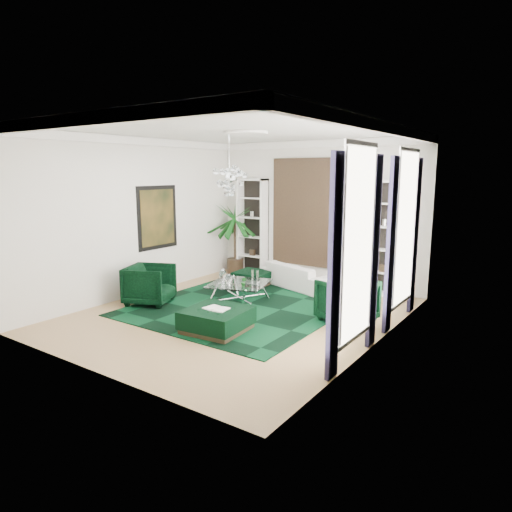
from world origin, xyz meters
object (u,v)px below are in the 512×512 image
Objects in this scene: armchair_right at (347,300)px; ottoman_front at (217,320)px; coffee_table at (239,292)px; ottoman_side at (253,278)px; side_table at (133,292)px; sofa at (298,275)px; armchair_left at (150,285)px; palm at (235,229)px.

ottoman_front is (-1.79, -1.94, -0.22)m from armchair_right.
ottoman_side is at bearing 112.91° from coffee_table.
side_table is at bearing -142.52° from coffee_table.
armchair_right is at bearing 157.51° from sofa.
armchair_right reaches higher than ottoman_front.
armchair_left is 4.45m from armchair_right.
armchair_right is 5.17m from palm.
armchair_left is 0.90× the size of ottoman_front.
sofa is 1.96m from coffee_table.
sofa is at bearing -56.26° from armchair_left.
sofa is at bearing 25.62° from ottoman_side.
ottoman_side is 0.78× the size of ottoman_front.
sofa reaches higher than ottoman_front.
armchair_left is 2.90m from ottoman_side.
palm is at bearing 8.31° from sofa.
ottoman_side is at bearing 64.62° from side_table.
palm is (-2.76, 4.22, 1.11)m from ottoman_front.
armchair_left reaches higher than armchair_right.
sofa is 1.19m from ottoman_side.
coffee_table is 1.15× the size of ottoman_front.
palm reaches higher than sofa.
coffee_table is 1.48× the size of ottoman_side.
palm is (-1.28, 0.92, 1.15)m from ottoman_side.
armchair_right is at bearing -96.22° from armchair_left.
armchair_left is 0.37× the size of palm.
armchair_left is at bearing 75.89° from sofa.
armchair_left reaches higher than coffee_table.
ottoman_front is at bearing -56.84° from palm.
palm is at bearing 144.34° from ottoman_side.
side_table is at bearing 171.69° from ottoman_front.
sofa is at bearing -9.81° from palm.
ottoman_side is at bearing -96.09° from armchair_right.
sofa is 2.52× the size of ottoman_side.
ottoman_side is 3.20m from side_table.
side_table is at bearing -55.19° from armchair_right.
palm is (0.09, 3.81, 1.09)m from side_table.
armchair_right is 0.37× the size of palm.
ottoman_side is at bearing -35.66° from palm.
ottoman_front is at bearing -26.04° from armchair_right.
palm is at bearing 88.70° from side_table.
ottoman_front is (0.40, -3.82, -0.09)m from sofa.
armchair_right is at bearing -22.70° from ottoman_side.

